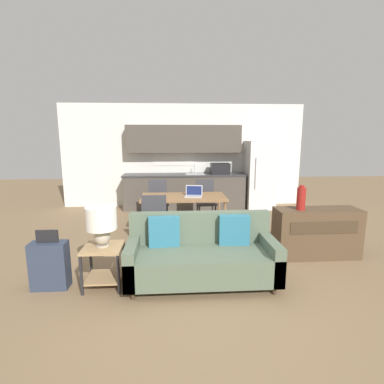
{
  "coord_description": "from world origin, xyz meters",
  "views": [
    {
      "loc": [
        -0.31,
        -3.42,
        1.88
      ],
      "look_at": [
        0.02,
        1.5,
        0.95
      ],
      "focal_mm": 28.0,
      "sensor_mm": 36.0,
      "label": 1
    }
  ],
  "objects_px": {
    "laptop": "(194,194)",
    "suitcase": "(50,265)",
    "vase": "(301,198)",
    "credenza": "(316,233)",
    "dining_chair_far_right": "(206,199)",
    "dining_chair_far_left": "(158,199)",
    "dining_chair_near_left": "(155,219)",
    "refrigerator": "(260,175)",
    "dining_table": "(183,199)",
    "side_table": "(104,259)",
    "couch": "(201,256)",
    "table_lamp": "(101,222)"
  },
  "relations": [
    {
      "from": "laptop",
      "to": "suitcase",
      "type": "relative_size",
      "value": 0.48
    },
    {
      "from": "laptop",
      "to": "vase",
      "type": "bearing_deg",
      "value": -28.94
    },
    {
      "from": "credenza",
      "to": "dining_chair_far_right",
      "type": "bearing_deg",
      "value": 127.65
    },
    {
      "from": "dining_chair_far_left",
      "to": "credenza",
      "type": "bearing_deg",
      "value": -44.33
    },
    {
      "from": "dining_chair_near_left",
      "to": "refrigerator",
      "type": "bearing_deg",
      "value": -133.62
    },
    {
      "from": "dining_table",
      "to": "refrigerator",
      "type": "bearing_deg",
      "value": 44.66
    },
    {
      "from": "dining_table",
      "to": "dining_chair_far_right",
      "type": "distance_m",
      "value": 0.91
    },
    {
      "from": "dining_table",
      "to": "dining_chair_far_left",
      "type": "xyz_separation_m",
      "value": [
        -0.52,
        0.8,
        -0.16
      ]
    },
    {
      "from": "side_table",
      "to": "dining_chair_far_left",
      "type": "xyz_separation_m",
      "value": [
        0.56,
        2.79,
        0.17
      ]
    },
    {
      "from": "couch",
      "to": "side_table",
      "type": "relative_size",
      "value": 3.59
    },
    {
      "from": "dining_table",
      "to": "vase",
      "type": "height_order",
      "value": "vase"
    },
    {
      "from": "table_lamp",
      "to": "dining_chair_far_right",
      "type": "height_order",
      "value": "table_lamp"
    },
    {
      "from": "couch",
      "to": "dining_chair_far_left",
      "type": "relative_size",
      "value": 2.01
    },
    {
      "from": "table_lamp",
      "to": "dining_chair_near_left",
      "type": "distance_m",
      "value": 1.4
    },
    {
      "from": "table_lamp",
      "to": "credenza",
      "type": "distance_m",
      "value": 3.24
    },
    {
      "from": "dining_table",
      "to": "table_lamp",
      "type": "relative_size",
      "value": 3.2
    },
    {
      "from": "dining_table",
      "to": "credenza",
      "type": "bearing_deg",
      "value": -31.37
    },
    {
      "from": "laptop",
      "to": "table_lamp",
      "type": "bearing_deg",
      "value": -112.91
    },
    {
      "from": "side_table",
      "to": "suitcase",
      "type": "distance_m",
      "value": 0.66
    },
    {
      "from": "couch",
      "to": "vase",
      "type": "bearing_deg",
      "value": 23.09
    },
    {
      "from": "dining_table",
      "to": "dining_chair_near_left",
      "type": "distance_m",
      "value": 0.92
    },
    {
      "from": "table_lamp",
      "to": "dining_chair_far_left",
      "type": "distance_m",
      "value": 2.85
    },
    {
      "from": "table_lamp",
      "to": "vase",
      "type": "bearing_deg",
      "value": 14.25
    },
    {
      "from": "refrigerator",
      "to": "dining_chair_far_right",
      "type": "xyz_separation_m",
      "value": [
        -1.56,
        -1.31,
        -0.35
      ]
    },
    {
      "from": "refrigerator",
      "to": "dining_chair_near_left",
      "type": "height_order",
      "value": "refrigerator"
    },
    {
      "from": "vase",
      "to": "side_table",
      "type": "bearing_deg",
      "value": -165.49
    },
    {
      "from": "couch",
      "to": "dining_chair_far_right",
      "type": "height_order",
      "value": "dining_chair_far_right"
    },
    {
      "from": "couch",
      "to": "table_lamp",
      "type": "xyz_separation_m",
      "value": [
        -1.24,
        -0.04,
        0.5
      ]
    },
    {
      "from": "couch",
      "to": "suitcase",
      "type": "height_order",
      "value": "couch"
    },
    {
      "from": "side_table",
      "to": "refrigerator",
      "type": "bearing_deg",
      "value": 52.02
    },
    {
      "from": "vase",
      "to": "dining_chair_near_left",
      "type": "relative_size",
      "value": 0.4
    },
    {
      "from": "side_table",
      "to": "table_lamp",
      "type": "bearing_deg",
      "value": 105.76
    },
    {
      "from": "laptop",
      "to": "dining_table",
      "type": "bearing_deg",
      "value": -172.04
    },
    {
      "from": "dining_chair_far_left",
      "to": "refrigerator",
      "type": "bearing_deg",
      "value": 19.97
    },
    {
      "from": "dining_chair_far_left",
      "to": "suitcase",
      "type": "xyz_separation_m",
      "value": [
        -1.22,
        -2.8,
        -0.22
      ]
    },
    {
      "from": "dining_chair_near_left",
      "to": "dining_chair_far_right",
      "type": "bearing_deg",
      "value": -125.46
    },
    {
      "from": "dining_table",
      "to": "dining_chair_near_left",
      "type": "height_order",
      "value": "dining_chair_near_left"
    },
    {
      "from": "dining_table",
      "to": "side_table",
      "type": "xyz_separation_m",
      "value": [
        -1.08,
        -1.99,
        -0.33
      ]
    },
    {
      "from": "credenza",
      "to": "suitcase",
      "type": "relative_size",
      "value": 1.71
    },
    {
      "from": "refrigerator",
      "to": "dining_table",
      "type": "height_order",
      "value": "refrigerator"
    },
    {
      "from": "dining_chair_near_left",
      "to": "suitcase",
      "type": "xyz_separation_m",
      "value": [
        -1.23,
        -1.26,
        -0.22
      ]
    },
    {
      "from": "couch",
      "to": "side_table",
      "type": "bearing_deg",
      "value": -177.45
    },
    {
      "from": "dining_table",
      "to": "table_lamp",
      "type": "xyz_separation_m",
      "value": [
        -1.09,
        -1.98,
        0.16
      ]
    },
    {
      "from": "table_lamp",
      "to": "couch",
      "type": "bearing_deg",
      "value": 1.96
    },
    {
      "from": "refrigerator",
      "to": "vase",
      "type": "distance_m",
      "value": 3.33
    },
    {
      "from": "refrigerator",
      "to": "couch",
      "type": "xyz_separation_m",
      "value": [
        -1.91,
        -3.99,
        -0.53
      ]
    },
    {
      "from": "table_lamp",
      "to": "credenza",
      "type": "height_order",
      "value": "table_lamp"
    },
    {
      "from": "refrigerator",
      "to": "dining_chair_far_left",
      "type": "height_order",
      "value": "refrigerator"
    },
    {
      "from": "dining_chair_far_right",
      "to": "couch",
      "type": "bearing_deg",
      "value": -100.28
    },
    {
      "from": "table_lamp",
      "to": "side_table",
      "type": "bearing_deg",
      "value": -74.24
    }
  ]
}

